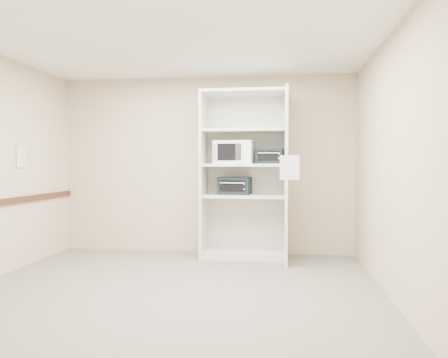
# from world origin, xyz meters

# --- Properties ---
(floor) EXTENTS (4.50, 4.00, 0.01)m
(floor) POSITION_xyz_m (0.00, 0.00, 0.00)
(floor) COLOR #635F54
(floor) RESTS_ON ground
(ceiling) EXTENTS (4.50, 4.00, 0.01)m
(ceiling) POSITION_xyz_m (0.00, 0.00, 2.70)
(ceiling) COLOR white
(wall_back) EXTENTS (4.50, 0.02, 2.70)m
(wall_back) POSITION_xyz_m (0.00, 2.00, 1.35)
(wall_back) COLOR #BDAA8A
(wall_back) RESTS_ON ground
(wall_front) EXTENTS (4.50, 0.02, 2.70)m
(wall_front) POSITION_xyz_m (0.00, -2.00, 1.35)
(wall_front) COLOR #BDAA8A
(wall_front) RESTS_ON ground
(wall_right) EXTENTS (0.02, 4.00, 2.70)m
(wall_right) POSITION_xyz_m (2.25, 0.00, 1.35)
(wall_right) COLOR #BDAA8A
(wall_right) RESTS_ON ground
(shelving_unit) EXTENTS (1.24, 0.92, 2.42)m
(shelving_unit) POSITION_xyz_m (0.67, 1.70, 1.13)
(shelving_unit) COLOR silver
(shelving_unit) RESTS_ON floor
(microwave) EXTENTS (0.59, 0.46, 0.33)m
(microwave) POSITION_xyz_m (0.47, 1.70, 1.54)
(microwave) COLOR white
(microwave) RESTS_ON shelving_unit
(toaster_oven_upper) EXTENTS (0.40, 0.32, 0.22)m
(toaster_oven_upper) POSITION_xyz_m (0.99, 1.70, 1.48)
(toaster_oven_upper) COLOR black
(toaster_oven_upper) RESTS_ON shelving_unit
(toaster_oven_lower) EXTENTS (0.49, 0.39, 0.25)m
(toaster_oven_lower) POSITION_xyz_m (0.48, 1.75, 1.05)
(toaster_oven_lower) COLOR black
(toaster_oven_lower) RESTS_ON shelving_unit
(paper_sign) EXTENTS (0.25, 0.02, 0.31)m
(paper_sign) POSITION_xyz_m (1.26, 1.07, 1.32)
(paper_sign) COLOR white
(paper_sign) RESTS_ON shelving_unit
(wall_poster) EXTENTS (0.01, 0.20, 0.28)m
(wall_poster) POSITION_xyz_m (-2.24, 0.71, 1.46)
(wall_poster) COLOR white
(wall_poster) RESTS_ON wall_left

